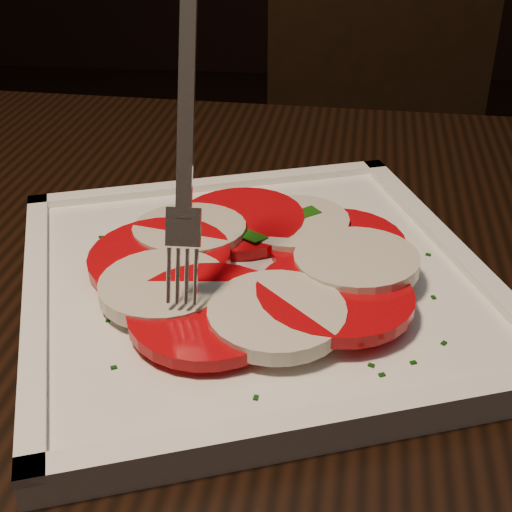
# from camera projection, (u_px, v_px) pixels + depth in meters

# --- Properties ---
(table) EXTENTS (1.24, 0.86, 0.75)m
(table) POSITION_uv_depth(u_px,v_px,m) (329.00, 415.00, 0.53)
(table) COLOR black
(table) RESTS_ON ground
(chair) EXTENTS (0.43, 0.43, 0.93)m
(chair) POSITION_uv_depth(u_px,v_px,m) (377.00, 139.00, 1.32)
(chair) COLOR black
(chair) RESTS_ON ground
(plate) EXTENTS (0.39, 0.39, 0.01)m
(plate) POSITION_uv_depth(u_px,v_px,m) (256.00, 284.00, 0.49)
(plate) COLOR white
(plate) RESTS_ON table
(caprese_salad) EXTENTS (0.24, 0.24, 0.03)m
(caprese_salad) POSITION_uv_depth(u_px,v_px,m) (256.00, 263.00, 0.48)
(caprese_salad) COLOR #C2040F
(caprese_salad) RESTS_ON plate
(fork) EXTENTS (0.03, 0.08, 0.17)m
(fork) POSITION_uv_depth(u_px,v_px,m) (188.00, 138.00, 0.41)
(fork) COLOR white
(fork) RESTS_ON caprese_salad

